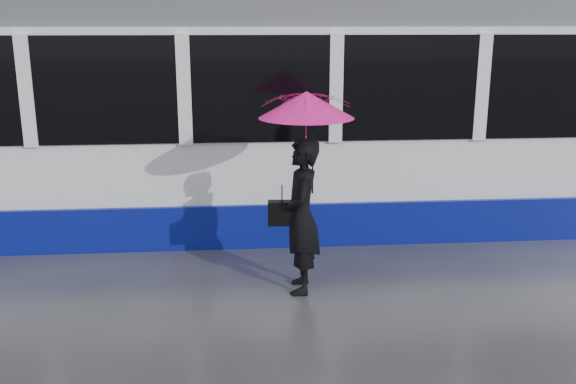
{
  "coord_description": "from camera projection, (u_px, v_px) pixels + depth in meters",
  "views": [
    {
      "loc": [
        -0.29,
        -7.22,
        3.06
      ],
      "look_at": [
        0.34,
        0.13,
        1.1
      ],
      "focal_mm": 40.0,
      "sensor_mm": 36.0,
      "label": 1
    }
  ],
  "objects": [
    {
      "name": "handbag",
      "position": [
        282.0,
        213.0,
        7.33
      ],
      "size": [
        0.33,
        0.16,
        0.46
      ],
      "rotation": [
        0.0,
        0.0,
        -0.07
      ],
      "color": "black",
      "rests_on": "ground"
    },
    {
      "name": "umbrella",
      "position": [
        306.0,
        123.0,
        7.07
      ],
      "size": [
        1.13,
        1.13,
        1.22
      ],
      "rotation": [
        0.0,
        0.0,
        -0.07
      ],
      "color": "#FF15A1",
      "rests_on": "ground"
    },
    {
      "name": "ground",
      "position": [
        261.0,
        283.0,
        7.76
      ],
      "size": [
        90.0,
        90.0,
        0.0
      ],
      "primitive_type": "plane",
      "color": "#29292D",
      "rests_on": "ground"
    },
    {
      "name": "woman",
      "position": [
        301.0,
        217.0,
        7.34
      ],
      "size": [
        0.48,
        0.69,
        1.81
      ],
      "primitive_type": "imported",
      "rotation": [
        0.0,
        0.0,
        -1.64
      ],
      "color": "black",
      "rests_on": "ground"
    },
    {
      "name": "tram",
      "position": [
        225.0,
        119.0,
        9.71
      ],
      "size": [
        26.0,
        2.56,
        3.35
      ],
      "color": "white",
      "rests_on": "ground"
    },
    {
      "name": "rails",
      "position": [
        254.0,
        221.0,
        10.17
      ],
      "size": [
        34.0,
        1.51,
        0.02
      ],
      "color": "#3F3D38",
      "rests_on": "ground"
    }
  ]
}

